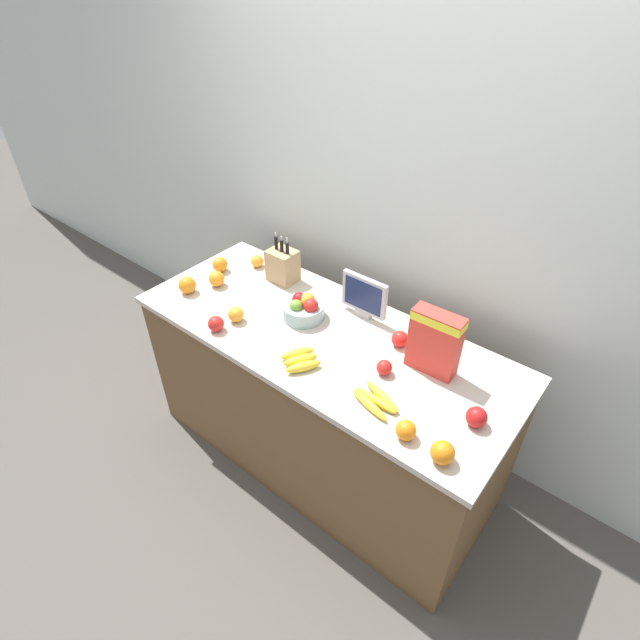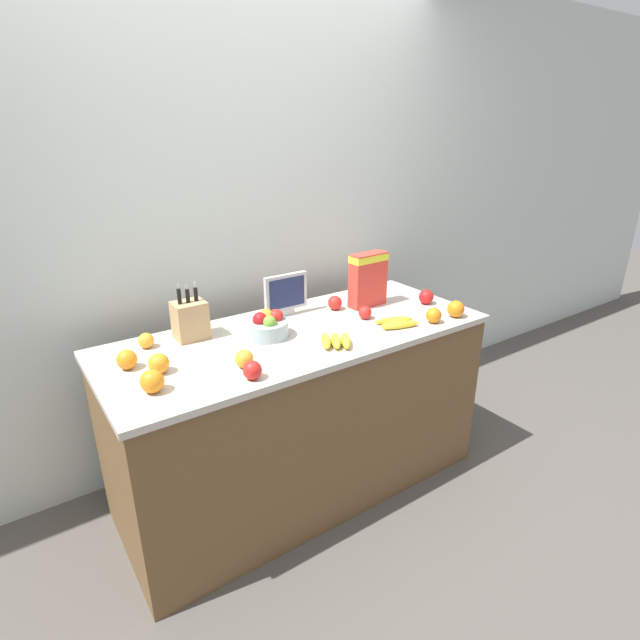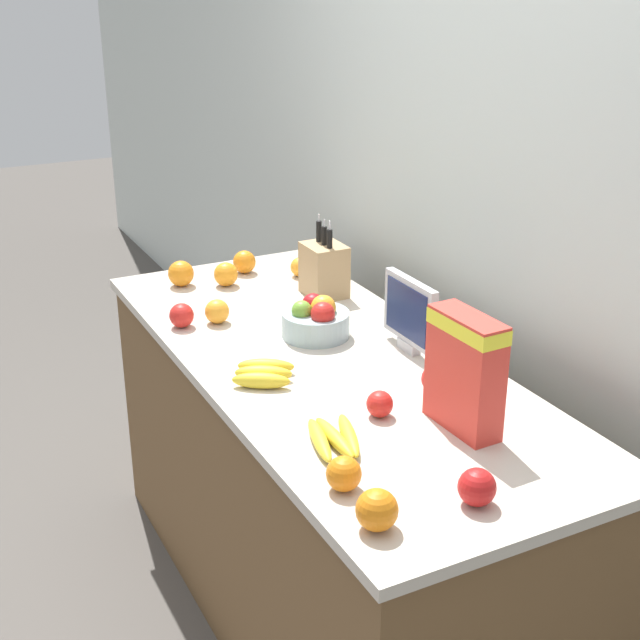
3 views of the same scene
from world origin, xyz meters
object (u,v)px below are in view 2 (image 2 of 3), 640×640
banana_bunch_left (397,323)px  fruit_bowl (267,326)px  banana_bunch_right (336,341)px  apple_rear (335,303)px  apple_by_knife_block (365,313)px  apple_near_bananas (426,297)px  orange_back_center (159,363)px  orange_mid_left (434,315)px  orange_mid_right (146,341)px  knife_block (190,320)px  small_monitor (286,293)px  orange_by_cereal (127,360)px  apple_rightmost (252,370)px  cereal_box (368,277)px  orange_front_left (152,381)px  orange_front_right (244,359)px  orange_near_bowl (456,309)px

banana_bunch_left → fruit_bowl: bearing=156.9°
banana_bunch_right → apple_rear: (0.26, 0.37, 0.02)m
apple_by_knife_block → apple_near_bananas: (0.41, -0.02, 0.01)m
apple_rear → orange_back_center: orange_back_center is taller
apple_by_knife_block → orange_mid_left: 0.34m
apple_by_knife_block → apple_near_bananas: apple_near_bananas is taller
banana_bunch_right → orange_mid_right: bearing=147.4°
knife_block → small_monitor: (0.51, 0.01, 0.03)m
small_monitor → orange_by_cereal: bearing=-169.4°
apple_by_knife_block → apple_rightmost: 0.79m
banana_bunch_right → fruit_bowl: bearing=128.0°
knife_block → apple_rightmost: 0.51m
orange_by_cereal → cereal_box: bearing=1.4°
apple_near_bananas → orange_by_cereal: 1.55m
fruit_bowl → orange_front_left: 0.63m
orange_mid_right → banana_bunch_right: bearing=-32.6°
cereal_box → orange_front_right: size_ratio=3.82×
knife_block → apple_by_knife_block: bearing=-18.2°
knife_block → apple_near_bananas: (1.22, -0.28, -0.05)m
orange_by_cereal → orange_back_center: bearing=-48.8°
banana_bunch_left → orange_mid_left: 0.19m
apple_by_knife_block → orange_front_right: 0.75m
knife_block → apple_rear: bearing=-5.3°
banana_bunch_left → orange_back_center: bearing=171.3°
orange_near_bowl → fruit_bowl: bearing=160.2°
orange_back_center → orange_front_right: 0.33m
orange_mid_right → orange_front_left: orange_front_left is taller
fruit_bowl → orange_mid_left: fruit_bowl is taller
apple_rear → orange_front_right: 0.77m
cereal_box → orange_mid_left: bearing=-76.1°
orange_near_bowl → orange_mid_right: 1.49m
orange_back_center → orange_mid_right: size_ratio=1.20×
small_monitor → banana_bunch_right: (-0.01, -0.44, -0.10)m
apple_by_knife_block → orange_mid_right: size_ratio=0.97×
small_monitor → orange_by_cereal: small_monitor is taller
knife_block → orange_by_cereal: bearing=-155.3°
apple_by_knife_block → orange_back_center: size_ratio=0.81×
banana_bunch_left → orange_back_center: (-1.10, 0.17, 0.02)m
knife_block → banana_bunch_right: bearing=-41.4°
cereal_box → orange_near_bowl: bearing=-58.3°
apple_by_knife_block → orange_back_center: bearing=179.6°
orange_back_center → small_monitor: bearing=19.6°
banana_bunch_right → apple_by_knife_block: 0.35m
apple_near_bananas → orange_front_right: size_ratio=1.07×
fruit_bowl → orange_front_right: 0.32m
banana_bunch_left → apple_by_knife_block: (-0.07, 0.16, 0.02)m
orange_by_cereal → orange_front_left: orange_front_left is taller
orange_back_center → orange_near_bowl: bearing=-9.8°
banana_bunch_left → apple_rightmost: 0.83m
banana_bunch_right → orange_front_left: size_ratio=2.27×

